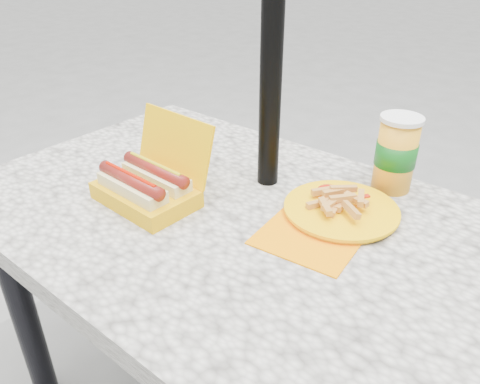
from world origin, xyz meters
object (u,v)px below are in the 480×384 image
Objects in this scene: hotdog_box at (147,185)px; soda_cup at (396,153)px; fries_plate at (338,210)px; umbrella_pole at (272,34)px.

soda_cup is at bearing 48.04° from hotdog_box.
fries_plate is 1.91× the size of soda_cup.
fries_plate is at bearing -100.78° from soda_cup.
umbrella_pole is at bearing 172.28° from fries_plate.
umbrella_pole is 6.39× the size of fries_plate.
fries_plate is at bearing -7.72° from umbrella_pole.
hotdog_box is at bearing -121.20° from umbrella_pole.
umbrella_pole reaches higher than hotdog_box.
hotdog_box is 0.57m from soda_cup.
hotdog_box is (-0.15, -0.25, -0.31)m from umbrella_pole.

